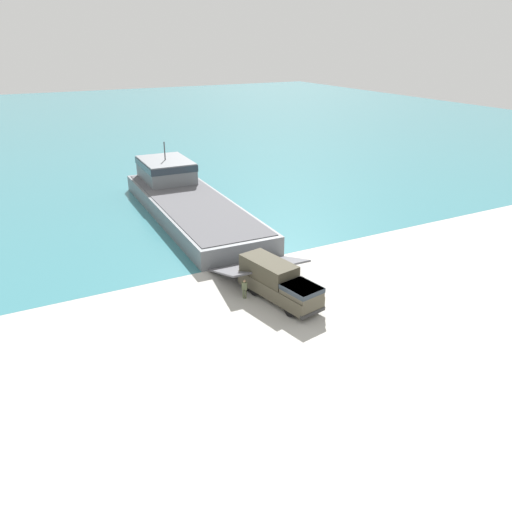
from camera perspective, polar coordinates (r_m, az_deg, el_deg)
name	(u,v)px	position (r m, az deg, el deg)	size (l,w,h in m)	color
ground_plane	(286,293)	(42.74, 3.46, -4.27)	(240.00, 240.00, 0.00)	#B7B5AD
water_surface	(81,127)	(132.39, -19.41, 13.76)	(240.00, 180.00, 0.01)	teal
landing_craft	(185,198)	(62.95, -8.09, 6.59)	(9.79, 36.64, 7.27)	slate
military_truck	(278,282)	(41.02, 2.54, -3.00)	(3.94, 8.44, 3.11)	#4C4738
soldier_on_ramp	(245,288)	(41.44, -1.32, -3.64)	(0.50, 0.46, 1.70)	#566042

